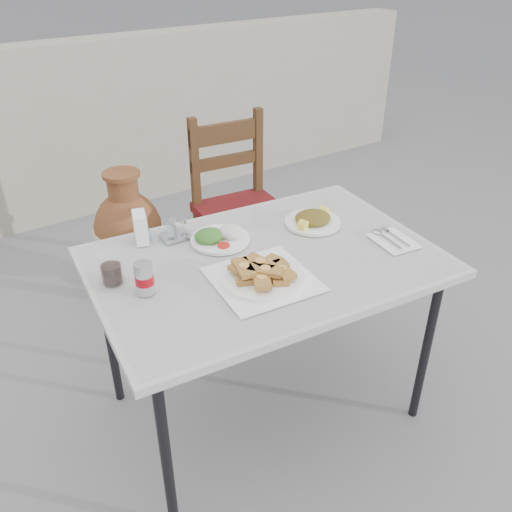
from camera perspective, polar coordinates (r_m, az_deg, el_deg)
ground at (r=2.44m, az=1.24°, el=-17.37°), size 80.00×80.00×0.00m
cafe_table at (r=2.05m, az=0.99°, el=-1.47°), size 1.35×0.98×0.78m
pide_plate at (r=1.88m, az=0.70°, el=-1.68°), size 0.37×0.37×0.07m
salad_rice_plate at (r=2.12m, az=-3.87°, el=2.11°), size 0.24×0.24×0.06m
salad_chopped_plate at (r=2.26m, az=6.00°, el=3.85°), size 0.23×0.23×0.05m
soda_can at (r=1.84m, az=-11.67°, el=-2.30°), size 0.06×0.06×0.11m
cola_glass at (r=1.92m, az=-14.99°, el=-1.43°), size 0.08×0.08×0.11m
napkin_holder at (r=2.15m, az=-12.06°, el=2.96°), size 0.08×0.11×0.12m
condiment_caddy at (r=2.16m, az=-8.48°, el=2.57°), size 0.12×0.09×0.08m
cutlery_napkin at (r=2.20m, az=14.02°, el=1.75°), size 0.16×0.20×0.01m
chair at (r=2.97m, az=-1.73°, el=5.09°), size 0.49×0.49×1.01m
terracotta_urn at (r=3.22m, az=-13.23°, el=2.47°), size 0.40×0.40×0.69m
back_wall at (r=4.12m, az=-19.17°, el=12.19°), size 6.00×0.25×1.20m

